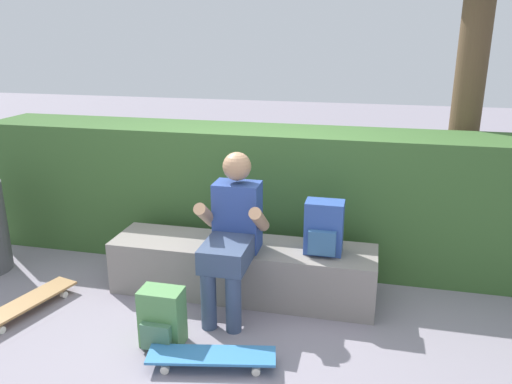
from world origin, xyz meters
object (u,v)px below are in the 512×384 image
object	(u,v)px
skateboard_beside_bench	(27,303)
backpack_on_bench	(324,228)
skateboard_near_person	(212,356)
backpack_on_ground	(162,318)
bench_main	(242,269)
person_skater	(232,230)

from	to	relation	value
skateboard_beside_bench	backpack_on_bench	world-z (taller)	backpack_on_bench
skateboard_near_person	skateboard_beside_bench	size ratio (longest dim) A/B	1.00
skateboard_near_person	backpack_on_ground	bearing A→B (deg)	158.07
skateboard_near_person	skateboard_beside_bench	bearing A→B (deg)	168.73
skateboard_near_person	bench_main	bearing A→B (deg)	92.99
person_skater	backpack_on_bench	bearing A→B (deg)	17.94
skateboard_beside_bench	bench_main	bearing A→B (deg)	23.44
backpack_on_ground	bench_main	bearing A→B (deg)	66.74
skateboard_beside_bench	person_skater	bearing A→B (deg)	16.19
person_skater	skateboard_beside_bench	xyz separation A→B (m)	(-1.48, -0.43, -0.55)
skateboard_beside_bench	backpack_on_bench	bearing A→B (deg)	16.73
skateboard_near_person	backpack_on_bench	bearing A→B (deg)	58.46
bench_main	skateboard_near_person	bearing A→B (deg)	-87.01
backpack_on_bench	backpack_on_ground	xyz separation A→B (m)	(-0.97, -0.79, -0.42)
person_skater	skateboard_beside_bench	world-z (taller)	person_skater
backpack_on_bench	backpack_on_ground	world-z (taller)	backpack_on_bench
person_skater	bench_main	bearing A→B (deg)	86.58
skateboard_beside_bench	backpack_on_ground	distance (m)	1.17
backpack_on_bench	backpack_on_ground	size ratio (longest dim) A/B	1.00
skateboard_beside_bench	backpack_on_bench	size ratio (longest dim) A/B	2.06
skateboard_near_person	backpack_on_bench	xyz separation A→B (m)	(0.58, 0.94, 0.54)
skateboard_beside_bench	backpack_on_bench	distance (m)	2.28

